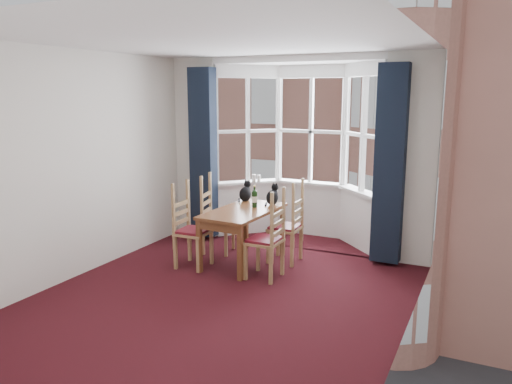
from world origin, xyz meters
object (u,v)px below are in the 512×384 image
Objects in this scene: chair_left_far at (212,220)px; chair_right_near at (271,242)px; dining_table at (243,217)px; chair_left_near at (187,231)px; wine_bottle at (255,198)px; candle_short at (259,178)px; chair_right_far at (291,229)px; cat_right at (273,196)px; cat_left at (245,193)px; candle_tall at (254,178)px.

chair_right_near is at bearing -27.45° from chair_left_far.
chair_right_near is (0.59, -0.39, -0.17)m from dining_table.
chair_left_far is (-0.02, 0.67, 0.00)m from chair_left_near.
chair_left_far is 0.80m from wine_bottle.
chair_left_far is at bearing 152.55° from chair_right_near.
candle_short reaches higher than chair_left_near.
wine_bottle is at bearing -171.10° from chair_right_far.
cat_right reaches higher than dining_table.
cat_left reaches higher than candle_short.
chair_left_far and chair_right_far have the same top height.
candle_short reaches higher than dining_table.
candle_tall is (-0.25, 0.79, 0.07)m from cat_left.
candle_tall is (-0.54, 1.10, 0.06)m from wine_bottle.
chair_right_near is at bearing -58.02° from candle_tall.
cat_left reaches higher than chair_left_near.
wine_bottle is (0.68, 0.64, 0.40)m from chair_left_near.
dining_table is at bearing -70.03° from candle_tall.
chair_right_near is 1.00× the size of chair_right_far.
cat_right reaches higher than candle_tall.
chair_right_near is at bearing -48.21° from cat_left.
wine_bottle is at bearing -46.30° from cat_left.
chair_left_far is at bearing 91.30° from chair_left_near.
candle_short is at bearing 21.73° from candle_tall.
cat_right is 1.10m from candle_tall.
dining_table is 11.36× the size of candle_tall.
candle_tall reaches higher than chair_left_far.
cat_left is 1.00× the size of cat_right.
chair_left_near and chair_left_far have the same top height.
chair_right_near and chair_right_far have the same top height.
cat_left is 0.43m from wine_bottle.
wine_bottle is at bearing -67.45° from candle_short.
cat_left is 0.45m from cat_right.
chair_right_near is at bearing -33.93° from dining_table.
cat_right is at bearing 14.76° from chair_left_far.
candle_tall is 1.06× the size of candle_short.
chair_left_far reaches higher than dining_table.
chair_left_far is 2.93× the size of cat_left.
dining_table is 1.46× the size of chair_right_far.
chair_left_far is 2.94× the size of cat_right.
chair_right_far is 3.07× the size of wine_bottle.
dining_table is 4.49× the size of wine_bottle.
chair_right_far is at bearing -26.10° from cat_right.
candle_short reaches higher than chair_right_near.
candle_short is at bearing 102.00° from cat_left.
chair_right_far is 0.65m from wine_bottle.
chair_right_near is at bearing -67.21° from cat_right.
chair_right_far reaches higher than dining_table.
cat_left is (0.40, 0.28, 0.38)m from chair_left_far.
chair_left_near is 3.07× the size of wine_bottle.
cat_right reaches higher than wine_bottle.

